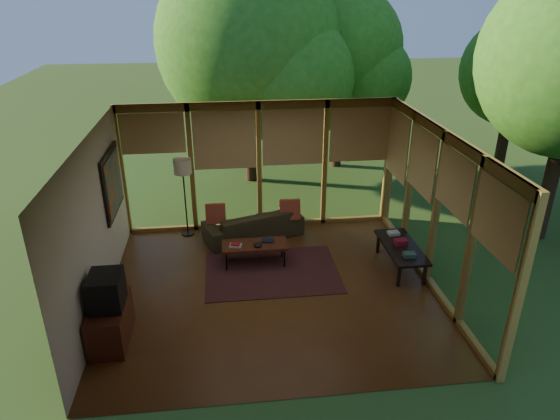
{
  "coord_description": "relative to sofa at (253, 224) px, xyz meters",
  "views": [
    {
      "loc": [
        -0.73,
        -7.19,
        4.77
      ],
      "look_at": [
        0.22,
        0.7,
        1.17
      ],
      "focal_mm": 32.0,
      "sensor_mm": 36.0,
      "label": 1
    }
  ],
  "objects": [
    {
      "name": "pillow_left",
      "position": [
        -0.75,
        -0.05,
        0.29
      ],
      "size": [
        0.4,
        0.21,
        0.42
      ],
      "primitive_type": "cube",
      "rotation": [
        -0.21,
        0.0,
        0.0
      ],
      "color": "maroon",
      "rests_on": "sofa"
    },
    {
      "name": "side_console",
      "position": [
        2.58,
        -1.56,
        0.12
      ],
      "size": [
        0.6,
        1.4,
        0.46
      ],
      "color": "black",
      "rests_on": "floor"
    },
    {
      "name": "sofa",
      "position": [
        0.0,
        0.0,
        0.0
      ],
      "size": [
        2.13,
        1.37,
        0.58
      ],
      "primitive_type": "imported",
      "rotation": [
        0.0,
        0.0,
        3.47
      ],
      "color": "#35301A",
      "rests_on": "floor"
    },
    {
      "name": "floor_lamp",
      "position": [
        -1.35,
        0.28,
        1.12
      ],
      "size": [
        0.36,
        0.36,
        1.65
      ],
      "color": "black",
      "rests_on": "floor"
    },
    {
      "name": "ct_book_side",
      "position": [
        0.2,
        -1.04,
        0.15
      ],
      "size": [
        0.25,
        0.2,
        0.03
      ],
      "primitive_type": "cube",
      "rotation": [
        0.0,
        0.0,
        -0.16
      ],
      "color": "black",
      "rests_on": "coffee_table"
    },
    {
      "name": "ct_book_upper",
      "position": [
        -0.4,
        -1.17,
        0.18
      ],
      "size": [
        0.19,
        0.16,
        0.03
      ],
      "primitive_type": "cube",
      "rotation": [
        0.0,
        0.0,
        -0.28
      ],
      "color": "maroon",
      "rests_on": "coffee_table"
    },
    {
      "name": "exterior_lawn",
      "position": [
        8.18,
        6.0,
        -0.3
      ],
      "size": [
        40.0,
        40.0,
        0.0
      ],
      "primitive_type": "plane",
      "color": "#31521F",
      "rests_on": "ground"
    },
    {
      "name": "tree_far",
      "position": [
        6.76,
        2.67,
        2.51
      ],
      "size": [
        2.72,
        2.72,
        4.17
      ],
      "color": "#342013",
      "rests_on": "ground"
    },
    {
      "name": "pillow_right",
      "position": [
        0.75,
        -0.05,
        0.3
      ],
      "size": [
        0.41,
        0.22,
        0.43
      ],
      "primitive_type": "cube",
      "rotation": [
        -0.21,
        0.0,
        0.0
      ],
      "color": "maroon",
      "rests_on": "sofa"
    },
    {
      "name": "floor",
      "position": [
        0.18,
        -2.0,
        -0.29
      ],
      "size": [
        5.5,
        5.5,
        0.0
      ],
      "primitive_type": "plane",
      "color": "brown",
      "rests_on": "ground"
    },
    {
      "name": "ct_book_lower",
      "position": [
        -0.4,
        -1.17,
        0.15
      ],
      "size": [
        0.23,
        0.19,
        0.03
      ],
      "primitive_type": "cube",
      "rotation": [
        0.0,
        0.0,
        -0.17
      ],
      "color": "#BCB6AA",
      "rests_on": "coffee_table"
    },
    {
      "name": "television",
      "position": [
        -2.27,
        -3.04,
        0.56
      ],
      "size": [
        0.45,
        0.55,
        0.5
      ],
      "primitive_type": "cube",
      "color": "black",
      "rests_on": "media_cabinet"
    },
    {
      "name": "rug",
      "position": [
        0.24,
        -1.44,
        -0.28
      ],
      "size": [
        2.4,
        1.7,
        0.01
      ],
      "primitive_type": "cube",
      "color": "maroon",
      "rests_on": "floor"
    },
    {
      "name": "wall_left",
      "position": [
        -2.57,
        -2.0,
        1.06
      ],
      "size": [
        0.04,
        5.0,
        2.7
      ],
      "primitive_type": "cube",
      "color": "beige",
      "rests_on": "ground"
    },
    {
      "name": "wall_painting",
      "position": [
        -2.53,
        -0.6,
        1.26
      ],
      "size": [
        0.06,
        1.35,
        1.15
      ],
      "color": "black",
      "rests_on": "wall_left"
    },
    {
      "name": "wall_front",
      "position": [
        0.18,
        -4.5,
        1.06
      ],
      "size": [
        5.5,
        0.04,
        2.7
      ],
      "primitive_type": "cube",
      "color": "beige",
      "rests_on": "ground"
    },
    {
      "name": "console_book_b",
      "position": [
        2.58,
        -1.51,
        0.22
      ],
      "size": [
        0.23,
        0.18,
        0.1
      ],
      "primitive_type": "cube",
      "rotation": [
        0.0,
        0.0,
        0.08
      ],
      "color": "maroon",
      "rests_on": "side_console"
    },
    {
      "name": "window_wall_back",
      "position": [
        0.18,
        0.5,
        1.06
      ],
      "size": [
        5.5,
        0.12,
        2.7
      ],
      "primitive_type": "cube",
      "color": "olive",
      "rests_on": "ground"
    },
    {
      "name": "media_cabinet",
      "position": [
        -2.29,
        -3.04,
        0.01
      ],
      "size": [
        0.5,
        1.0,
        0.6
      ],
      "primitive_type": "cube",
      "color": "#532316",
      "rests_on": "floor"
    },
    {
      "name": "ct_bowl",
      "position": [
        0.0,
        -1.22,
        0.17
      ],
      "size": [
        0.16,
        0.16,
        0.07
      ],
      "primitive_type": "ellipsoid",
      "color": "black",
      "rests_on": "coffee_table"
    },
    {
      "name": "coffee_table",
      "position": [
        -0.05,
        -1.12,
        0.1
      ],
      "size": [
        1.2,
        0.5,
        0.43
      ],
      "color": "#532316",
      "rests_on": "floor"
    },
    {
      "name": "tree_ne",
      "position": [
        2.68,
        4.28,
        2.92
      ],
      "size": [
        3.26,
        3.26,
        4.85
      ],
      "color": "#342013",
      "rests_on": "ground"
    },
    {
      "name": "ceiling",
      "position": [
        0.18,
        -2.0,
        2.41
      ],
      "size": [
        5.5,
        5.5,
        0.0
      ],
      "primitive_type": "plane",
      "rotation": [
        3.14,
        0.0,
        0.0
      ],
      "color": "silver",
      "rests_on": "ground"
    },
    {
      "name": "console_book_c",
      "position": [
        2.58,
        -1.11,
        0.19
      ],
      "size": [
        0.22,
        0.17,
        0.06
      ],
      "primitive_type": "cube",
      "rotation": [
        0.0,
        0.0,
        0.09
      ],
      "color": "#BCB6AA",
      "rests_on": "side_console"
    },
    {
      "name": "window_wall_right",
      "position": [
        2.93,
        -2.0,
        1.06
      ],
      "size": [
        0.12,
        5.0,
        2.7
      ],
      "primitive_type": "cube",
      "color": "olive",
      "rests_on": "ground"
    },
    {
      "name": "tree_nw",
      "position": [
        0.18,
        3.4,
        3.18
      ],
      "size": [
        4.45,
        4.45,
        5.7
      ],
      "color": "#342013",
      "rests_on": "ground"
    },
    {
      "name": "console_book_a",
      "position": [
        2.58,
        -1.96,
        0.2
      ],
      "size": [
        0.22,
        0.16,
        0.08
      ],
      "primitive_type": "cube",
      "rotation": [
        0.0,
        0.0,
        -0.06
      ],
      "color": "#2F534D",
      "rests_on": "side_console"
    }
  ]
}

